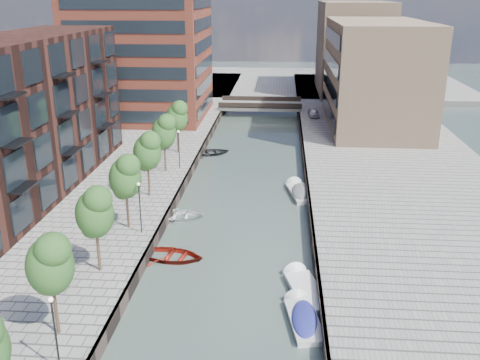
# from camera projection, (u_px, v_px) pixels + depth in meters

# --- Properties ---
(water) EXTENTS (300.00, 300.00, 0.00)m
(water) POSITION_uv_depth(u_px,v_px,m) (248.00, 179.00, 56.25)
(water) COLOR #38473F
(water) RESTS_ON ground
(quay_right) EXTENTS (20.00, 140.00, 1.00)m
(quay_right) POSITION_uv_depth(u_px,v_px,m) (403.00, 178.00, 54.90)
(quay_right) COLOR gray
(quay_right) RESTS_ON ground
(quay_wall_left) EXTENTS (0.25, 140.00, 1.00)m
(quay_wall_left) POSITION_uv_depth(u_px,v_px,m) (190.00, 173.00, 56.54)
(quay_wall_left) COLOR #332823
(quay_wall_left) RESTS_ON ground
(quay_wall_right) EXTENTS (0.25, 140.00, 1.00)m
(quay_wall_right) POSITION_uv_depth(u_px,v_px,m) (306.00, 176.00, 55.64)
(quay_wall_right) COLOR #332823
(quay_wall_right) RESTS_ON ground
(far_closure) EXTENTS (80.00, 40.00, 1.00)m
(far_closure) POSITION_uv_depth(u_px,v_px,m) (266.00, 83.00, 112.49)
(far_closure) COLOR gray
(far_closure) RESTS_ON ground
(apartment_block) EXTENTS (8.00, 38.00, 14.00)m
(apartment_block) POSITION_uv_depth(u_px,v_px,m) (7.00, 123.00, 45.67)
(apartment_block) COLOR black
(apartment_block) RESTS_ON quay_left
(tower) EXTENTS (18.00, 18.00, 30.00)m
(tower) POSITION_uv_depth(u_px,v_px,m) (140.00, 11.00, 75.69)
(tower) COLOR brown
(tower) RESTS_ON quay_left
(tan_block_near) EXTENTS (12.00, 25.00, 14.00)m
(tan_block_near) POSITION_uv_depth(u_px,v_px,m) (375.00, 74.00, 73.09)
(tan_block_near) COLOR tan
(tan_block_near) RESTS_ON quay_right
(tan_block_far) EXTENTS (12.00, 20.00, 16.00)m
(tan_block_far) POSITION_uv_depth(u_px,v_px,m) (353.00, 48.00, 97.19)
(tan_block_far) COLOR tan
(tan_block_far) RESTS_ON quay_right
(bridge) EXTENTS (13.00, 6.00, 1.30)m
(bridge) POSITION_uv_depth(u_px,v_px,m) (261.00, 105.00, 85.87)
(bridge) COLOR gray
(bridge) RESTS_ON ground
(tree_1) EXTENTS (2.50, 2.50, 5.95)m
(tree_1) POSITION_uv_depth(u_px,v_px,m) (50.00, 262.00, 27.86)
(tree_1) COLOR #382619
(tree_1) RESTS_ON quay_left
(tree_2) EXTENTS (2.50, 2.50, 5.95)m
(tree_2) POSITION_uv_depth(u_px,v_px,m) (94.00, 211.00, 34.44)
(tree_2) COLOR #382619
(tree_2) RESTS_ON quay_left
(tree_3) EXTENTS (2.50, 2.50, 5.95)m
(tree_3) POSITION_uv_depth(u_px,v_px,m) (125.00, 175.00, 41.02)
(tree_3) COLOR #382619
(tree_3) RESTS_ON quay_left
(tree_4) EXTENTS (2.50, 2.50, 5.95)m
(tree_4) POSITION_uv_depth(u_px,v_px,m) (147.00, 150.00, 47.60)
(tree_4) COLOR #382619
(tree_4) RESTS_ON quay_left
(tree_5) EXTENTS (2.50, 2.50, 5.95)m
(tree_5) POSITION_uv_depth(u_px,v_px,m) (164.00, 131.00, 54.18)
(tree_5) COLOR #382619
(tree_5) RESTS_ON quay_left
(tree_6) EXTENTS (2.50, 2.50, 5.95)m
(tree_6) POSITION_uv_depth(u_px,v_px,m) (177.00, 116.00, 60.76)
(tree_6) COLOR #382619
(tree_6) RESTS_ON quay_left
(lamp_0) EXTENTS (0.24, 0.24, 4.12)m
(lamp_0) POSITION_uv_depth(u_px,v_px,m) (54.00, 327.00, 25.54)
(lamp_0) COLOR black
(lamp_0) RESTS_ON quay_left
(lamp_1) EXTENTS (0.24, 0.24, 4.12)m
(lamp_1) POSITION_uv_depth(u_px,v_px,m) (140.00, 202.00, 40.58)
(lamp_1) COLOR black
(lamp_1) RESTS_ON quay_left
(lamp_2) EXTENTS (0.24, 0.24, 4.12)m
(lamp_2) POSITION_uv_depth(u_px,v_px,m) (179.00, 145.00, 55.62)
(lamp_2) COLOR black
(lamp_2) RESTS_ON quay_left
(sloop_2) EXTENTS (5.19, 4.07, 0.98)m
(sloop_2) POSITION_uv_depth(u_px,v_px,m) (172.00, 259.00, 39.45)
(sloop_2) COLOR maroon
(sloop_2) RESTS_ON ground
(sloop_3) EXTENTS (4.95, 3.75, 0.97)m
(sloop_3) POSITION_uv_depth(u_px,v_px,m) (178.00, 219.00, 46.46)
(sloop_3) COLOR white
(sloop_3) RESTS_ON ground
(sloop_4) EXTENTS (5.60, 4.81, 0.98)m
(sloop_4) POSITION_uv_depth(u_px,v_px,m) (210.00, 154.00, 64.82)
(sloop_4) COLOR black
(sloop_4) RESTS_ON ground
(motorboat_2) EXTENTS (3.12, 5.50, 1.74)m
(motorboat_2) POSITION_uv_depth(u_px,v_px,m) (304.00, 288.00, 35.32)
(motorboat_2) COLOR white
(motorboat_2) RESTS_ON ground
(motorboat_3) EXTENTS (2.43, 5.02, 1.60)m
(motorboat_3) POSITION_uv_depth(u_px,v_px,m) (303.00, 317.00, 32.02)
(motorboat_3) COLOR silver
(motorboat_3) RESTS_ON ground
(motorboat_4) EXTENTS (2.88, 5.60, 1.78)m
(motorboat_4) POSITION_uv_depth(u_px,v_px,m) (299.00, 192.00, 52.00)
(motorboat_4) COLOR beige
(motorboat_4) RESTS_ON ground
(car) EXTENTS (1.73, 3.75, 1.24)m
(car) POSITION_uv_depth(u_px,v_px,m) (314.00, 113.00, 79.61)
(car) COLOR silver
(car) RESTS_ON quay_right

